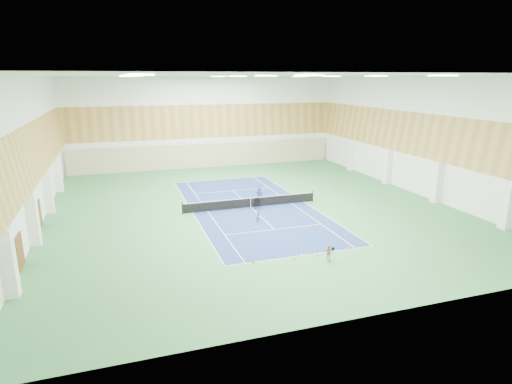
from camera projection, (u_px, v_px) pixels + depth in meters
ground at (251, 207)px, 40.16m from camera, size 40.00×40.00×0.00m
room_shell at (250, 144)px, 38.61m from camera, size 36.00×40.00×12.00m
wood_cladding at (250, 122)px, 38.09m from camera, size 36.00×40.00×8.00m
ceiling_light_grid at (250, 76)px, 37.08m from camera, size 21.40×25.40×0.06m
court_surface at (251, 207)px, 40.16m from camera, size 10.97×23.77×0.01m
tennis_balls_scatter at (251, 207)px, 40.15m from camera, size 10.57×22.77×0.07m
tennis_net at (251, 202)px, 40.02m from camera, size 12.80×0.10×1.10m
back_curtain at (207, 155)px, 57.87m from camera, size 35.40×0.16×3.20m
door_left_a at (20, 252)px, 27.13m from camera, size 0.08×1.80×2.20m
door_left_b at (39, 215)px, 34.47m from camera, size 0.08×1.80×2.20m
coach at (259, 196)px, 40.80m from camera, size 0.75×0.63×1.74m
child_court at (258, 216)px, 35.97m from camera, size 0.56×0.48×0.99m
child_apron at (329, 253)px, 28.20m from camera, size 0.70×0.31×1.17m
ball_cart at (257, 203)px, 39.63m from camera, size 0.74×0.74×1.00m
cone_svc_a at (236, 232)px, 33.46m from camera, size 0.17×0.17×0.19m
cone_svc_b at (254, 229)px, 33.99m from camera, size 0.22×0.22×0.24m
cone_svc_c at (287, 228)px, 34.31m from camera, size 0.18×0.18×0.20m
cone_svc_d at (313, 225)px, 34.96m from camera, size 0.23×0.23×0.25m
cone_base_a at (253, 262)px, 28.00m from camera, size 0.21×0.21×0.23m
cone_base_b at (295, 258)px, 28.54m from camera, size 0.18×0.18×0.20m
cone_base_c at (317, 255)px, 29.09m from camera, size 0.20×0.20×0.22m
cone_base_d at (349, 247)px, 30.35m from camera, size 0.21×0.21×0.23m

